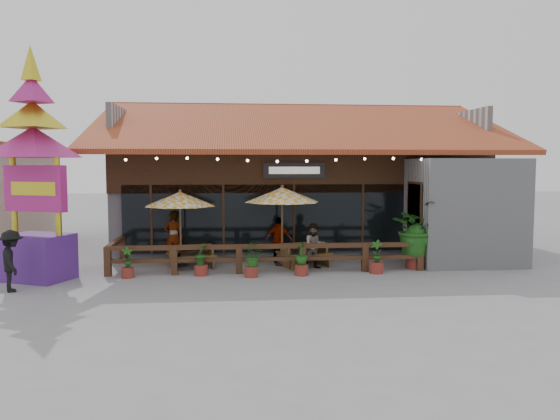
{
  "coord_description": "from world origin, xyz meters",
  "views": [
    {
      "loc": [
        -2.79,
        -17.35,
        3.38
      ],
      "look_at": [
        -1.03,
        1.5,
        1.82
      ],
      "focal_mm": 35.0,
      "sensor_mm": 36.0,
      "label": 1
    }
  ],
  "objects": [
    {
      "name": "umbrella_right",
      "position": [
        -1.02,
        0.82,
        2.38
      ],
      "size": [
        2.85,
        2.85,
        2.73
      ],
      "color": "brown",
      "rests_on": "ground"
    },
    {
      "name": "planter_c",
      "position": [
        -2.14,
        -1.05,
        0.56
      ],
      "size": [
        0.8,
        0.79,
        0.99
      ],
      "color": "maroon",
      "rests_on": "ground"
    },
    {
      "name": "tropical_plant",
      "position": [
        3.26,
        -0.17,
        1.28
      ],
      "size": [
        2.11,
        2.03,
        2.24
      ],
      "color": "maroon",
      "rests_on": "ground"
    },
    {
      "name": "pedestrian",
      "position": [
        -8.61,
        -2.35,
        0.83
      ],
      "size": [
        1.02,
        1.23,
        1.66
      ],
      "primitive_type": "imported",
      "rotation": [
        0.0,
        0.0,
        2.02
      ],
      "color": "black",
      "rests_on": "ground"
    },
    {
      "name": "diner_a",
      "position": [
        -4.73,
        1.69,
        0.9
      ],
      "size": [
        0.68,
        0.47,
        1.8
      ],
      "primitive_type": "imported",
      "rotation": [
        0.0,
        0.0,
        3.08
      ],
      "color": "#3B2013",
      "rests_on": "ground"
    },
    {
      "name": "diner_c",
      "position": [
        -1.08,
        1.33,
        0.79
      ],
      "size": [
        1.0,
        0.68,
        1.58
      ],
      "primitive_type": "imported",
      "rotation": [
        0.0,
        0.0,
        2.79
      ],
      "color": "#3B2013",
      "rests_on": "ground"
    },
    {
      "name": "ground",
      "position": [
        0.0,
        0.0,
        0.0
      ],
      "size": [
        100.0,
        100.0,
        0.0
      ],
      "primitive_type": "plane",
      "color": "gray",
      "rests_on": "ground"
    },
    {
      "name": "planter_a",
      "position": [
        -5.85,
        -0.8,
        0.39
      ],
      "size": [
        0.39,
        0.38,
        0.94
      ],
      "color": "maroon",
      "rests_on": "ground"
    },
    {
      "name": "planter_e",
      "position": [
        1.78,
        -0.84,
        0.44
      ],
      "size": [
        0.45,
        0.43,
        1.06
      ],
      "color": "maroon",
      "rests_on": "ground"
    },
    {
      "name": "planter_d",
      "position": [
        -0.6,
        -0.94,
        0.49
      ],
      "size": [
        0.54,
        0.54,
        1.02
      ],
      "color": "maroon",
      "rests_on": "ground"
    },
    {
      "name": "patio_railing",
      "position": [
        -2.25,
        -0.27,
        0.61
      ],
      "size": [
        10.0,
        2.6,
        0.92
      ],
      "color": "#482C19",
      "rests_on": "ground"
    },
    {
      "name": "picnic_table_right",
      "position": [
        -0.3,
        0.63,
        0.51
      ],
      "size": [
        1.89,
        1.75,
        0.76
      ],
      "color": "brown",
      "rests_on": "ground"
    },
    {
      "name": "umbrella_left",
      "position": [
        -4.42,
        0.92,
        2.25
      ],
      "size": [
        3.03,
        3.03,
        2.58
      ],
      "color": "brown",
      "rests_on": "ground"
    },
    {
      "name": "restaurant_building",
      "position": [
        0.26,
        6.61,
        2.21
      ],
      "size": [
        15.5,
        14.73,
        6.09
      ],
      "color": "#B1B1B6",
      "rests_on": "ground"
    },
    {
      "name": "picnic_table_left",
      "position": [
        -4.06,
        0.71,
        0.48
      ],
      "size": [
        1.76,
        1.61,
        0.72
      ],
      "color": "brown",
      "rests_on": "ground"
    },
    {
      "name": "thai_sign_tower",
      "position": [
        -8.43,
        -0.87,
        3.87
      ],
      "size": [
        3.56,
        3.56,
        7.32
      ],
      "color": "#4F227D",
      "rests_on": "ground"
    },
    {
      "name": "planter_b",
      "position": [
        -3.67,
        -0.68,
        0.46
      ],
      "size": [
        0.45,
        0.47,
        1.01
      ],
      "color": "maroon",
      "rests_on": "ground"
    },
    {
      "name": "diner_b",
      "position": [
        -0.03,
        0.1,
        0.74
      ],
      "size": [
        0.75,
        0.6,
        1.49
      ],
      "primitive_type": "imported",
      "rotation": [
        0.0,
        0.0,
        0.06
      ],
      "color": "#3B2013",
      "rests_on": "ground"
    }
  ]
}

